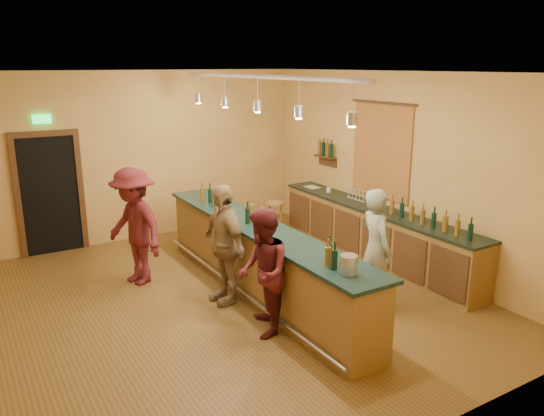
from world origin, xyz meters
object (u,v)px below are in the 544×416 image
customer_c (134,226)px  customer_b (224,244)px  customer_a (263,273)px  bar_stool (275,209)px  tasting_bar (259,255)px  back_counter (374,233)px  bartender (376,249)px

customer_c → customer_b: bearing=15.9°
customer_a → customer_c: (-0.87, 2.40, 0.10)m
customer_c → bar_stool: bearing=88.1°
bar_stool → customer_c: bearing=-164.1°
tasting_bar → bar_stool: tasting_bar is taller
back_counter → customer_b: (-2.95, -0.16, 0.37)m
customer_a → bartender: bearing=109.6°
tasting_bar → bar_stool: bearing=53.6°
back_counter → bar_stool: bearing=111.1°
bartender → customer_c: bearing=57.0°
back_counter → bar_stool: size_ratio=6.57×
tasting_bar → bartender: bartender is taller
customer_a → customer_b: customer_b is taller
bar_stool → back_counter: bearing=-68.9°
tasting_bar → customer_b: customer_b is taller
customer_b → back_counter: bearing=90.4°
customer_b → customer_a: bearing=-2.6°
bartender → customer_b: bearing=65.7°
customer_c → bar_stool: size_ratio=2.63×
back_counter → customer_c: (-3.82, 1.16, 0.43)m
tasting_bar → customer_c: size_ratio=2.80×
back_counter → customer_c: size_ratio=2.49×
customer_a → customer_c: bearing=-135.2°
bartender → tasting_bar: bearing=55.3°
back_counter → customer_a: (-2.95, -1.24, 0.32)m
bartender → customer_a: size_ratio=1.05×
customer_a → customer_b: (0.00, 1.08, 0.05)m
bartender → bar_stool: (0.46, 3.42, -0.30)m
tasting_bar → customer_c: (-1.42, 1.34, 0.31)m
bartender → customer_a: 1.71m
customer_a → bar_stool: (2.17, 3.26, -0.26)m
bartender → customer_a: bartender is taller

